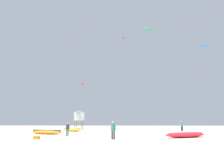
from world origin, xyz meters
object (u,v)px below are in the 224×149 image
at_px(person_midground, 182,126).
at_px(cooler_box, 93,134).
at_px(kite_aloft_0, 82,84).
at_px(kite_grounded_near, 186,135).
at_px(kite_aloft_1, 203,46).
at_px(kite_grounded_far, 46,132).
at_px(lifeguard_tower, 79,115).
at_px(person_left, 68,128).
at_px(person_foreground, 113,129).
at_px(kite_grounded_mid, 72,130).
at_px(gear_bag, 37,138).
at_px(kite_aloft_2, 150,29).
at_px(kite_aloft_3, 124,38).

distance_m(person_midground, cooler_box, 15.74).
height_order(cooler_box, kite_aloft_0, kite_aloft_0).
xyz_separation_m(kite_grounded_near, kite_aloft_1, (11.86, 17.13, 17.87)).
relative_size(kite_grounded_far, kite_aloft_1, 1.70).
bearing_deg(lifeguard_tower, person_midground, -26.60).
xyz_separation_m(person_midground, cooler_box, (-14.11, -6.92, -0.88)).
height_order(person_midground, kite_aloft_0, kite_aloft_0).
distance_m(person_left, kite_grounded_near, 13.84).
bearing_deg(person_foreground, cooler_box, -151.85).
height_order(kite_grounded_mid, kite_grounded_far, kite_grounded_far).
distance_m(lifeguard_tower, kite_aloft_0, 17.11).
xyz_separation_m(person_midground, kite_grounded_near, (-3.21, -10.57, -0.72)).
bearing_deg(cooler_box, kite_grounded_near, -18.50).
bearing_deg(gear_bag, kite_grounded_mid, 90.22).
bearing_deg(lifeguard_tower, person_left, -82.62).
xyz_separation_m(person_foreground, kite_aloft_2, (9.92, 28.32, 26.19)).
height_order(person_foreground, kite_aloft_2, kite_aloft_2).
bearing_deg(kite_grounded_near, kite_grounded_far, 164.48).
distance_m(cooler_box, kite_aloft_0, 33.85).
bearing_deg(kite_aloft_0, person_left, -81.71).
xyz_separation_m(kite_grounded_far, gear_bag, (1.81, -7.39, -0.13)).
height_order(person_midground, kite_aloft_2, kite_aloft_2).
xyz_separation_m(person_left, kite_grounded_far, (-3.87, 3.43, -0.65)).
height_order(kite_aloft_0, kite_aloft_1, kite_aloft_1).
height_order(lifeguard_tower, kite_aloft_2, kite_aloft_2).
bearing_deg(kite_grounded_far, kite_aloft_3, 65.18).
bearing_deg(kite_aloft_1, kite_aloft_2, 138.81).
height_order(kite_aloft_1, kite_aloft_3, kite_aloft_3).
bearing_deg(kite_aloft_1, cooler_box, -149.37).
xyz_separation_m(kite_grounded_mid, lifeguard_tower, (-0.32, 7.94, 2.78)).
distance_m(cooler_box, kite_aloft_3, 38.76).
height_order(person_foreground, person_midground, person_midground).
distance_m(kite_grounded_far, gear_bag, 7.61).
xyz_separation_m(kite_grounded_near, kite_aloft_3, (-5.49, 31.09, 26.67)).
distance_m(kite_aloft_0, kite_aloft_3, 19.39).
bearing_deg(kite_aloft_1, person_left, -148.53).
bearing_deg(person_midground, kite_aloft_2, -147.06).
xyz_separation_m(person_foreground, gear_bag, (-7.73, -0.06, -0.88)).
xyz_separation_m(lifeguard_tower, gear_bag, (0.38, -22.78, -2.89)).
height_order(person_left, kite_grounded_far, person_left).
height_order(person_foreground, lifeguard_tower, lifeguard_tower).
height_order(person_left, cooler_box, person_left).
xyz_separation_m(kite_grounded_near, cooler_box, (-10.90, 3.65, -0.16)).
height_order(kite_grounded_near, gear_bag, kite_grounded_near).
relative_size(person_foreground, person_left, 1.10).
bearing_deg(person_midground, kite_grounded_near, 10.97).
bearing_deg(kite_aloft_1, kite_aloft_0, 150.83).
bearing_deg(kite_grounded_near, kite_aloft_0, 118.50).
bearing_deg(kite_grounded_far, gear_bag, -76.23).
distance_m(gear_bag, kite_aloft_0, 38.82).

